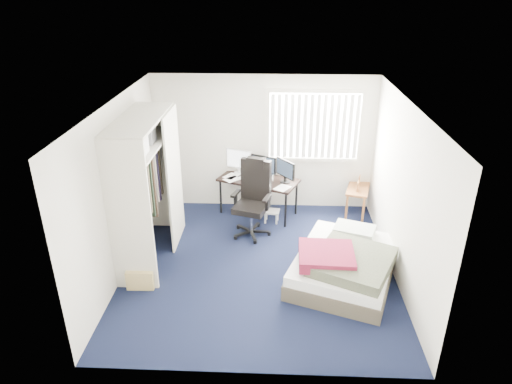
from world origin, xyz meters
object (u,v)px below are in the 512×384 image
object	(u,v)px
desk	(259,177)
bed	(345,264)
nightstand	(358,190)
office_chair	(253,206)

from	to	relation	value
desk	bed	bearing A→B (deg)	-57.11
nightstand	bed	distance (m)	2.19
office_chair	bed	size ratio (longest dim) A/B	0.62
desk	office_chair	world-z (taller)	office_chair
office_chair	desk	bearing A→B (deg)	83.80
office_chair	nightstand	xyz separation A→B (m)	(1.90, 0.82, -0.05)
nightstand	bed	bearing A→B (deg)	-103.42
desk	bed	distance (m)	2.46
desk	office_chair	xyz separation A→B (m)	(-0.08, -0.73, -0.23)
nightstand	bed	xyz separation A→B (m)	(-0.51, -2.12, -0.19)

